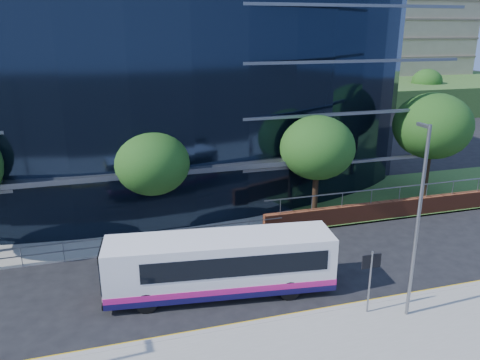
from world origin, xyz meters
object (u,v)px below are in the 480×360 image
object	(u,v)px
street_sign	(371,269)
tree_far_c	(317,148)
city_bus	(222,264)
tree_dist_e	(333,84)
tree_far_b	(152,163)
tree_dist_f	(427,82)
tree_far_d	(432,126)
streetlight_east	(418,218)

from	to	relation	value
street_sign	tree_far_c	size ratio (longest dim) A/B	0.43
street_sign	city_bus	size ratio (longest dim) A/B	0.27
tree_far_c	tree_dist_e	size ratio (longest dim) A/B	1.00
tree_far_b	tree_dist_f	distance (m)	53.90
tree_far_c	tree_dist_f	world-z (taller)	tree_far_c
tree_far_d	streetlight_east	distance (m)	15.77
tree_dist_e	city_bus	xyz separation A→B (m)	(-24.88, -38.20, -3.08)
tree_far_d	tree_dist_e	size ratio (longest dim) A/B	1.14
tree_far_c	streetlight_east	world-z (taller)	streetlight_east
street_sign	city_bus	xyz separation A→B (m)	(-5.38, 3.38, -0.69)
city_bus	tree_far_c	bearing A→B (deg)	49.43
tree_far_d	street_sign	bearing A→B (deg)	-134.78
street_sign	tree_far_c	bearing A→B (deg)	76.71
city_bus	tree_far_b	bearing A→B (deg)	112.38
tree_far_b	tree_dist_f	size ratio (longest dim) A/B	1.00
tree_far_b	tree_far_d	world-z (taller)	tree_far_d
tree_dist_e	city_bus	world-z (taller)	tree_dist_e
tree_far_d	streetlight_east	xyz separation A→B (m)	(-10.00, -12.17, -0.75)
tree_dist_f	streetlight_east	world-z (taller)	streetlight_east
tree_far_b	city_bus	distance (m)	8.45
tree_far_d	tree_far_c	bearing A→B (deg)	-173.66
tree_far_d	city_bus	bearing A→B (deg)	-154.09
tree_dist_e	tree_dist_f	world-z (taller)	tree_dist_e
tree_dist_e	tree_dist_f	xyz separation A→B (m)	(16.00, 2.00, -0.33)
tree_far_b	tree_far_d	bearing A→B (deg)	1.51
street_sign	streetlight_east	size ratio (longest dim) A/B	0.35
tree_far_c	tree_far_d	distance (m)	9.08
tree_far_c	streetlight_east	size ratio (longest dim) A/B	0.81
street_sign	tree_far_d	bearing A→B (deg)	45.22
tree_far_d	tree_dist_f	xyz separation A→B (m)	(24.00, 32.00, -0.98)
tree_dist_e	streetlight_east	size ratio (longest dim) A/B	0.81
tree_far_d	streetlight_east	bearing A→B (deg)	-129.40
tree_far_b	streetlight_east	size ratio (longest dim) A/B	0.76
tree_dist_e	tree_far_d	bearing A→B (deg)	-104.93
tree_far_b	city_bus	bearing A→B (deg)	-74.64
tree_far_c	streetlight_east	bearing A→B (deg)	-95.11
tree_far_b	streetlight_east	distance (m)	14.74
tree_far_d	streetlight_east	size ratio (longest dim) A/B	0.93
tree_far_b	tree_dist_f	bearing A→B (deg)	37.08
tree_far_b	tree_dist_e	bearing A→B (deg)	48.48
tree_dist_e	city_bus	bearing A→B (deg)	-123.08
tree_far_c	city_bus	size ratio (longest dim) A/B	0.63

